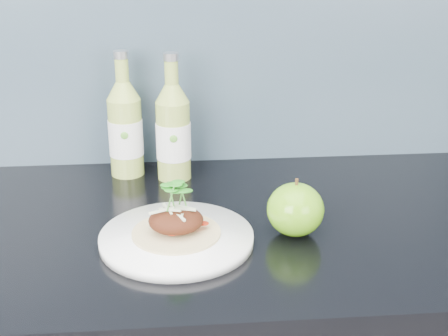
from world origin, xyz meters
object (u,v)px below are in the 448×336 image
at_px(dinner_plate, 177,238).
at_px(green_apple, 295,209).
at_px(cider_bottle_left, 125,129).
at_px(cider_bottle_right, 173,132).

height_order(dinner_plate, green_apple, green_apple).
xyz_separation_m(green_apple, cider_bottle_left, (-0.28, 0.28, 0.05)).
xyz_separation_m(dinner_plate, green_apple, (0.19, 0.01, 0.04)).
height_order(dinner_plate, cider_bottle_right, cider_bottle_right).
relative_size(dinner_plate, cider_bottle_right, 1.08).
xyz_separation_m(cider_bottle_left, cider_bottle_right, (0.09, -0.03, 0.00)).
bearing_deg(dinner_plate, cider_bottle_right, 89.81).
relative_size(cider_bottle_left, cider_bottle_right, 1.00).
distance_m(dinner_plate, cider_bottle_right, 0.28).
distance_m(cider_bottle_left, cider_bottle_right, 0.10).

